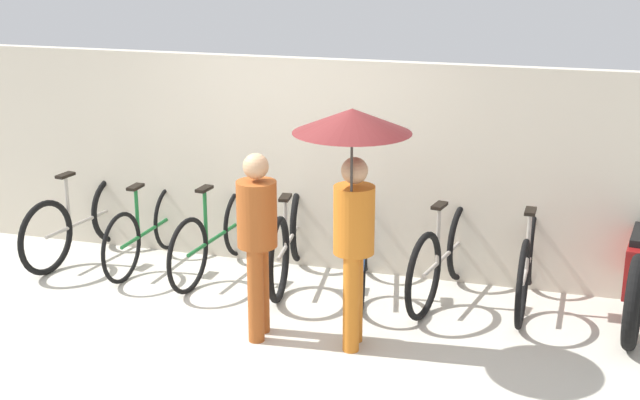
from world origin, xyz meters
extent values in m
plane|color=beige|center=(0.00, 0.00, 0.00)|extent=(30.00, 30.00, 0.00)
cube|color=beige|center=(0.00, 1.84, 1.02)|extent=(13.34, 0.12, 2.05)
torus|color=black|center=(-2.11, 1.92, 0.37)|extent=(0.17, 0.73, 0.73)
torus|color=black|center=(-2.28, 0.88, 0.37)|extent=(0.17, 0.73, 0.73)
cylinder|color=#A59E93|center=(-2.20, 1.40, 0.37)|extent=(0.20, 1.04, 0.04)
cylinder|color=#A59E93|center=(-2.22, 1.22, 0.63)|extent=(0.04, 0.04, 0.52)
cube|color=black|center=(-2.22, 1.22, 0.90)|extent=(0.12, 0.21, 0.03)
cylinder|color=#A59E93|center=(-2.11, 1.92, 0.68)|extent=(0.04, 0.04, 0.64)
cylinder|color=#A59E93|center=(-2.11, 1.92, 1.00)|extent=(0.44, 0.10, 0.03)
torus|color=black|center=(-1.44, 1.87, 0.34)|extent=(0.07, 0.68, 0.68)
torus|color=black|center=(-1.48, 0.90, 0.34)|extent=(0.07, 0.68, 0.68)
cylinder|color=#19662D|center=(-1.46, 1.38, 0.34)|extent=(0.07, 0.97, 0.04)
cylinder|color=#19662D|center=(-1.47, 1.21, 0.58)|extent=(0.04, 0.04, 0.49)
cube|color=black|center=(-1.47, 1.21, 0.85)|extent=(0.10, 0.20, 0.03)
cylinder|color=#19662D|center=(-1.44, 1.87, 0.71)|extent=(0.04, 0.04, 0.75)
cylinder|color=#19662D|center=(-1.44, 1.87, 1.09)|extent=(0.44, 0.05, 0.03)
torus|color=black|center=(-0.68, 1.90, 0.35)|extent=(0.11, 0.71, 0.71)
torus|color=black|center=(-0.78, 0.85, 0.35)|extent=(0.11, 0.71, 0.71)
cylinder|color=#19662D|center=(-0.73, 1.37, 0.35)|extent=(0.14, 1.06, 0.04)
cylinder|color=#19662D|center=(-0.75, 1.19, 0.62)|extent=(0.04, 0.04, 0.52)
cube|color=black|center=(-0.75, 1.19, 0.89)|extent=(0.11, 0.21, 0.03)
cylinder|color=#19662D|center=(-0.68, 1.90, 0.72)|extent=(0.04, 0.04, 0.74)
cylinder|color=#19662D|center=(-0.68, 1.90, 1.09)|extent=(0.44, 0.07, 0.03)
torus|color=black|center=(-0.07, 1.93, 0.39)|extent=(0.16, 0.78, 0.78)
torus|color=black|center=(0.07, 0.90, 0.39)|extent=(0.16, 0.78, 0.78)
cylinder|color=#A59E93|center=(0.00, 1.42, 0.39)|extent=(0.17, 1.04, 0.04)
cylinder|color=#A59E93|center=(0.02, 1.24, 0.62)|extent=(0.04, 0.04, 0.46)
cube|color=black|center=(0.02, 1.24, 0.86)|extent=(0.11, 0.21, 0.03)
cylinder|color=#A59E93|center=(-0.07, 1.93, 0.72)|extent=(0.04, 0.04, 0.66)
cylinder|color=#A59E93|center=(-0.07, 1.93, 1.05)|extent=(0.44, 0.08, 0.03)
torus|color=black|center=(0.64, 1.86, 0.36)|extent=(0.18, 0.72, 0.73)
torus|color=black|center=(0.82, 0.91, 0.36)|extent=(0.18, 0.72, 0.73)
cylinder|color=#19478C|center=(0.73, 1.38, 0.36)|extent=(0.22, 0.96, 0.04)
cylinder|color=#19478C|center=(0.76, 1.22, 0.63)|extent=(0.04, 0.04, 0.53)
cube|color=black|center=(0.76, 1.22, 0.91)|extent=(0.13, 0.21, 0.03)
cylinder|color=#19478C|center=(0.64, 1.86, 0.67)|extent=(0.04, 0.04, 0.61)
cylinder|color=#19478C|center=(0.64, 1.86, 0.98)|extent=(0.44, 0.11, 0.03)
torus|color=black|center=(1.56, 1.89, 0.38)|extent=(0.20, 0.76, 0.77)
torus|color=black|center=(1.37, 0.89, 0.38)|extent=(0.20, 0.76, 0.77)
cylinder|color=#A59E93|center=(1.46, 1.39, 0.38)|extent=(0.23, 1.01, 0.04)
cylinder|color=#A59E93|center=(1.43, 1.21, 0.64)|extent=(0.04, 0.04, 0.52)
cube|color=black|center=(1.43, 1.21, 0.92)|extent=(0.13, 0.21, 0.03)
cylinder|color=#A59E93|center=(1.56, 1.89, 0.71)|extent=(0.04, 0.04, 0.65)
cylinder|color=#A59E93|center=(1.56, 1.89, 1.03)|extent=(0.44, 0.11, 0.03)
torus|color=black|center=(2.21, 1.95, 0.38)|extent=(0.07, 0.76, 0.76)
torus|color=black|center=(2.18, 0.95, 0.38)|extent=(0.07, 0.76, 0.76)
cylinder|color=#A59E93|center=(2.20, 1.45, 0.38)|extent=(0.06, 0.99, 0.04)
cylinder|color=#A59E93|center=(2.19, 1.28, 0.64)|extent=(0.04, 0.04, 0.52)
cube|color=black|center=(2.19, 1.28, 0.91)|extent=(0.10, 0.20, 0.03)
cylinder|color=#A59E93|center=(2.21, 1.95, 0.70)|extent=(0.04, 0.04, 0.65)
cylinder|color=#A59E93|center=(2.21, 1.95, 1.02)|extent=(0.44, 0.04, 0.03)
cylinder|color=#9E4C1E|center=(0.14, 0.25, 0.39)|extent=(0.13, 0.13, 0.78)
cylinder|color=#9E4C1E|center=(0.16, 0.08, 0.39)|extent=(0.13, 0.13, 0.78)
cylinder|color=#9E4C1E|center=(0.15, 0.17, 1.05)|extent=(0.32, 0.32, 0.53)
sphere|color=tan|center=(0.15, 0.17, 1.44)|extent=(0.20, 0.20, 0.20)
cylinder|color=#C66B1E|center=(0.92, 0.30, 0.40)|extent=(0.13, 0.13, 0.79)
cylinder|color=#C66B1E|center=(0.93, 0.12, 0.40)|extent=(0.13, 0.13, 0.79)
cylinder|color=#C66B1E|center=(0.92, 0.21, 1.06)|extent=(0.32, 0.32, 0.54)
sphere|color=tan|center=(0.92, 0.21, 1.45)|extent=(0.21, 0.21, 0.21)
cylinder|color=#332D28|center=(0.94, 0.07, 1.43)|extent=(0.02, 0.02, 0.68)
cone|color=#591919|center=(0.94, 0.07, 1.86)|extent=(0.88, 0.88, 0.18)
torus|color=black|center=(3.05, 0.80, 0.39)|extent=(0.21, 0.78, 0.78)
camera|label=1|loc=(2.50, -6.08, 3.21)|focal=50.00mm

